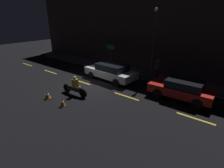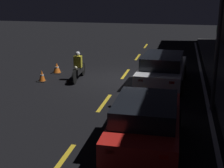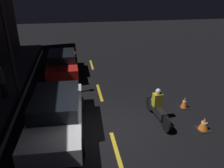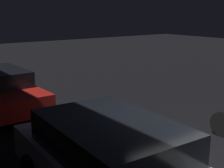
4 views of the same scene
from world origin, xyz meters
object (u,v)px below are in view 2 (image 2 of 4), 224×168
at_px(sedan_white, 163,68).
at_px(traffic_cone_near, 57,68).
at_px(traffic_cone_mid, 42,76).
at_px(shop_sign, 217,40).
at_px(motorcycle, 79,68).
at_px(taxi_red, 146,120).
at_px(street_lamp, 220,18).

height_order(sedan_white, traffic_cone_near, sedan_white).
bearing_deg(traffic_cone_mid, traffic_cone_near, 178.20).
bearing_deg(sedan_white, traffic_cone_mid, 99.78).
height_order(sedan_white, shop_sign, shop_sign).
height_order(sedan_white, motorcycle, sedan_white).
relative_size(motorcycle, shop_sign, 0.92).
bearing_deg(sedan_white, taxi_red, -177.69).
distance_m(taxi_red, street_lamp, 4.56).
relative_size(taxi_red, traffic_cone_mid, 7.35).
distance_m(taxi_red, motorcycle, 7.20).
bearing_deg(traffic_cone_mid, shop_sign, 108.45).
bearing_deg(traffic_cone_near, motorcycle, 57.85).
relative_size(motorcycle, traffic_cone_mid, 4.05).
xyz_separation_m(traffic_cone_near, shop_sign, (-0.98, 7.95, 1.57)).
xyz_separation_m(motorcycle, traffic_cone_near, (-0.96, -1.53, -0.31)).
height_order(shop_sign, street_lamp, street_lamp).
height_order(taxi_red, shop_sign, shop_sign).
height_order(traffic_cone_near, traffic_cone_mid, traffic_cone_mid).
bearing_deg(traffic_cone_mid, taxi_red, 46.16).
relative_size(traffic_cone_near, street_lamp, 0.09).
distance_m(motorcycle, traffic_cone_near, 1.84).
relative_size(sedan_white, street_lamp, 0.81).
bearing_deg(shop_sign, sedan_white, -50.69).
xyz_separation_m(taxi_red, street_lamp, (-3.23, 2.02, 2.50)).
relative_size(traffic_cone_mid, shop_sign, 0.23).
relative_size(taxi_red, street_lamp, 0.70).
relative_size(taxi_red, shop_sign, 1.68).
bearing_deg(traffic_cone_near, shop_sign, 97.05).
xyz_separation_m(taxi_red, traffic_cone_near, (-6.99, -5.47, -0.47)).
relative_size(sedan_white, traffic_cone_near, 8.69).
bearing_deg(traffic_cone_near, taxi_red, 38.04).
bearing_deg(motorcycle, taxi_red, 29.45).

